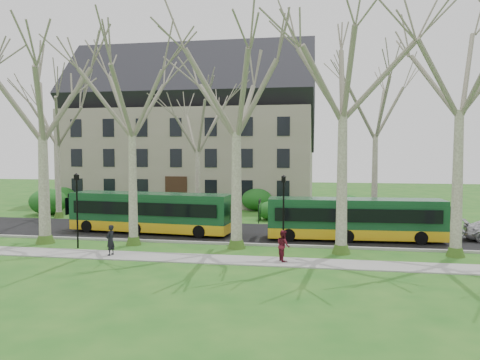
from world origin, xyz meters
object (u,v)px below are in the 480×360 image
Objects in this scene: bus_lead at (151,212)px; bus_follow at (355,219)px; pedestrian_a at (110,240)px; pedestrian_b at (283,245)px.

bus_lead reaches higher than bus_follow.
pedestrian_a is at bearing -156.06° from bus_follow.
pedestrian_a reaches higher than pedestrian_b.
bus_follow is 14.89m from pedestrian_a.
bus_lead is at bearing 29.30° from pedestrian_b.
bus_lead is 7.11× the size of pedestrian_b.
bus_follow is at bearing 3.71° from bus_lead.
bus_lead reaches higher than pedestrian_b.
pedestrian_a is (-13.30, -6.67, -0.53)m from bus_follow.
pedestrian_b is at bearing 101.86° from pedestrian_a.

